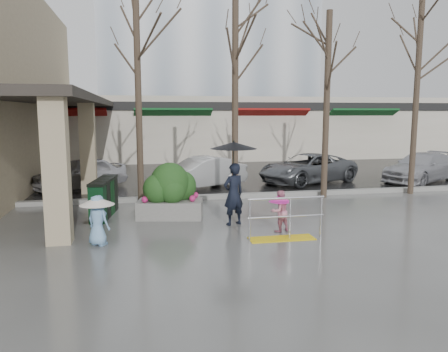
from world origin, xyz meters
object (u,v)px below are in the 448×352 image
object	(u,v)px
tree_east	(419,46)
news_boxes	(104,198)
tree_midwest	(235,45)
car_c	(307,168)
child_pink	(280,208)
planter	(170,191)
handrail	(284,224)
woman	(234,174)
tree_west	(137,47)
child_blue	(98,214)
car_b	(201,173)
car_d	(421,167)
car_a	(80,173)
tree_mideast	(328,59)

from	to	relation	value
tree_east	news_boxes	distance (m)	12.18
tree_midwest	car_c	size ratio (longest dim) A/B	1.54
child_pink	planter	distance (m)	3.34
handrail	woman	world-z (taller)	woman
tree_west	child_pink	world-z (taller)	tree_west
woman	child_blue	distance (m)	3.71
tree_east	car_b	bearing A→B (deg)	160.87
car_b	car_d	distance (m)	9.84
car_a	woman	bearing A→B (deg)	1.81
child_pink	news_boxes	distance (m)	5.23
woman	child_pink	world-z (taller)	woman
tree_midwest	car_d	size ratio (longest dim) A/B	1.61
child_blue	tree_west	bearing A→B (deg)	-64.33
handrail	car_d	world-z (taller)	car_d
planter	child_blue	bearing A→B (deg)	-127.73
car_c	car_d	size ratio (longest dim) A/B	1.04
handrail	car_a	distance (m)	9.97
car_a	tree_east	bearing A→B (deg)	40.59
woman	car_c	distance (m)	7.98
car_d	child_pink	bearing A→B (deg)	-79.87
tree_west	car_a	world-z (taller)	tree_west
child_blue	news_boxes	distance (m)	2.93
news_boxes	car_c	distance (m)	9.47
handrail	car_b	distance (m)	7.51
handrail	tree_mideast	world-z (taller)	tree_mideast
car_c	news_boxes	bearing A→B (deg)	-82.71
news_boxes	car_d	world-z (taller)	car_d
tree_mideast	child_blue	world-z (taller)	tree_mideast
tree_midwest	car_b	size ratio (longest dim) A/B	1.83
tree_west	planter	size ratio (longest dim) A/B	3.42
car_c	car_b	bearing A→B (deg)	-106.19
tree_west	news_boxes	xyz separation A→B (m)	(-1.08, -1.54, -4.53)
tree_east	planter	xyz separation A→B (m)	(-9.18, -2.10, -4.61)
tree_west	tree_east	world-z (taller)	tree_east
car_c	planter	bearing A→B (deg)	-72.67
woman	child_pink	bearing A→B (deg)	117.52
child_pink	car_a	size ratio (longest dim) A/B	0.29
child_pink	child_blue	bearing A→B (deg)	-15.89
handrail	car_a	bearing A→B (deg)	124.97
tree_west	car_b	distance (m)	5.70
child_pink	planter	world-z (taller)	planter
news_boxes	car_c	bearing A→B (deg)	38.75
car_d	tree_west	bearing A→B (deg)	-105.46
tree_mideast	car_b	distance (m)	6.47
child_pink	car_c	size ratio (longest dim) A/B	0.23
tree_midwest	news_boxes	bearing A→B (deg)	-160.23
tree_east	car_c	size ratio (longest dim) A/B	1.59
tree_mideast	news_boxes	xyz separation A→B (m)	(-7.58, -1.54, -4.31)
child_blue	news_boxes	size ratio (longest dim) A/B	0.58
tree_mideast	car_c	distance (m)	5.33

